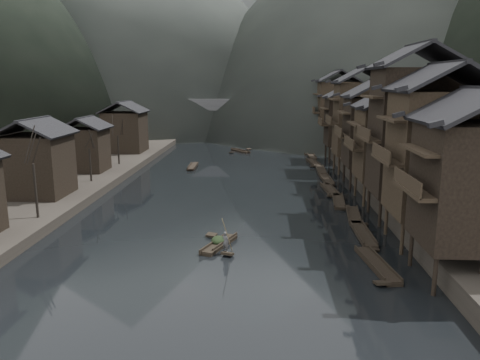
{
  "coord_description": "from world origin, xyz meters",
  "views": [
    {
      "loc": [
        3.61,
        -37.86,
        13.04
      ],
      "look_at": [
        1.04,
        11.67,
        2.5
      ],
      "focal_mm": 35.0,
      "sensor_mm": 36.0,
      "label": 1
    }
  ],
  "objects": [
    {
      "name": "stilt_houses",
      "position": [
        17.28,
        19.29,
        8.91
      ],
      "size": [
        9.0,
        67.6,
        16.57
      ],
      "color": "black",
      "rests_on": "ground"
    },
    {
      "name": "left_bank",
      "position": [
        -35.0,
        40.0,
        0.6
      ],
      "size": [
        40.0,
        200.0,
        1.2
      ],
      "primitive_type": "cube",
      "color": "#2D2823",
      "rests_on": "ground"
    },
    {
      "name": "water",
      "position": [
        0.0,
        0.0,
        0.0
      ],
      "size": [
        300.0,
        300.0,
        0.0
      ],
      "primitive_type": "plane",
      "color": "black",
      "rests_on": "ground"
    },
    {
      "name": "midriver_boats",
      "position": [
        -2.53,
        51.41,
        0.2
      ],
      "size": [
        9.56,
        42.08,
        0.45
      ],
      "color": "black",
      "rests_on": "water"
    },
    {
      "name": "left_houses",
      "position": [
        -20.5,
        20.12,
        5.66
      ],
      "size": [
        8.1,
        53.2,
        8.73
      ],
      "color": "black",
      "rests_on": "left_bank"
    },
    {
      "name": "bamboo_pole",
      "position": [
        0.94,
        -4.02,
        3.88
      ],
      "size": [
        0.81,
        1.88,
        3.65
      ],
      "primitive_type": "cylinder",
      "rotation": [
        0.49,
        0.0,
        -0.39
      ],
      "color": "#8C7A51",
      "rests_on": "boatman"
    },
    {
      "name": "hero_sampan",
      "position": [
        0.08,
        -2.33,
        0.2
      ],
      "size": [
        2.74,
        5.16,
        0.44
      ],
      "color": "black",
      "rests_on": "water"
    },
    {
      "name": "cargo_heap",
      "position": [
        -0.01,
        -2.1,
        0.78
      ],
      "size": [
        1.15,
        1.5,
        0.69
      ],
      "primitive_type": "ellipsoid",
      "color": "black",
      "rests_on": "hero_sampan"
    },
    {
      "name": "boatman",
      "position": [
        0.74,
        -4.02,
        1.25
      ],
      "size": [
        0.7,
        0.65,
        1.62
      ],
      "primitive_type": "imported",
      "rotation": [
        0.0,
        0.0,
        2.54
      ],
      "color": "#545456",
      "rests_on": "hero_sampan"
    },
    {
      "name": "bare_trees",
      "position": [
        -17.0,
        4.72,
        6.46
      ],
      "size": [
        3.99,
        41.86,
        7.97
      ],
      "color": "black",
      "rests_on": "left_bank"
    },
    {
      "name": "stone_bridge",
      "position": [
        -0.0,
        72.0,
        5.11
      ],
      "size": [
        40.0,
        6.0,
        9.0
      ],
      "color": "#4C4C4F",
      "rests_on": "ground"
    },
    {
      "name": "moored_sampans",
      "position": [
        11.85,
        21.7,
        0.2
      ],
      "size": [
        2.69,
        62.5,
        0.47
      ],
      "color": "black",
      "rests_on": "water"
    },
    {
      "name": "right_bank",
      "position": [
        35.0,
        40.0,
        0.9
      ],
      "size": [
        40.0,
        200.0,
        1.8
      ],
      "primitive_type": "cube",
      "color": "#2D2823",
      "rests_on": "ground"
    }
  ]
}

